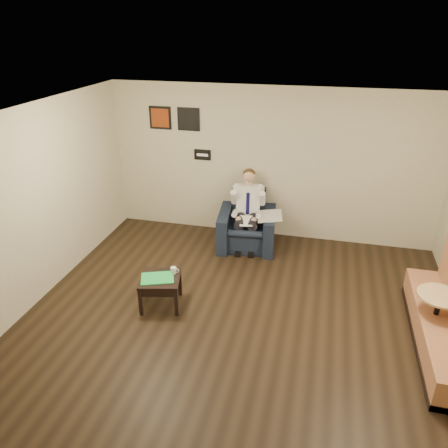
% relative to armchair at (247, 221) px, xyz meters
% --- Properties ---
extents(ground, '(6.00, 6.00, 0.00)m').
position_rel_armchair_xyz_m(ground, '(0.32, -2.42, -0.49)').
color(ground, black).
rests_on(ground, ground).
extents(wall_back, '(6.00, 0.02, 2.80)m').
position_rel_armchair_xyz_m(wall_back, '(0.32, 0.58, 0.91)').
color(wall_back, beige).
rests_on(wall_back, ground).
extents(wall_left, '(0.02, 6.00, 2.80)m').
position_rel_armchair_xyz_m(wall_left, '(-2.68, -2.42, 0.91)').
color(wall_left, beige).
rests_on(wall_left, ground).
extents(ceiling, '(6.00, 6.00, 0.02)m').
position_rel_armchair_xyz_m(ceiling, '(0.32, -2.42, 2.31)').
color(ceiling, white).
rests_on(ceiling, wall_back).
extents(seating_sign, '(0.32, 0.02, 0.20)m').
position_rel_armchair_xyz_m(seating_sign, '(-0.98, 0.56, 1.01)').
color(seating_sign, black).
rests_on(seating_sign, wall_back).
extents(art_print_left, '(0.42, 0.03, 0.42)m').
position_rel_armchair_xyz_m(art_print_left, '(-1.78, 0.56, 1.66)').
color(art_print_left, '#923711').
rests_on(art_print_left, wall_back).
extents(art_print_right, '(0.42, 0.03, 0.42)m').
position_rel_armchair_xyz_m(art_print_right, '(-1.23, 0.56, 1.66)').
color(art_print_right, black).
rests_on(art_print_right, wall_back).
extents(armchair, '(1.12, 1.12, 0.98)m').
position_rel_armchair_xyz_m(armchair, '(0.00, 0.00, 0.00)').
color(armchair, black).
rests_on(armchair, ground).
extents(seated_man, '(0.74, 1.02, 1.34)m').
position_rel_armchair_xyz_m(seated_man, '(0.01, -0.13, 0.18)').
color(seated_man, silver).
rests_on(seated_man, armchair).
extents(lap_papers, '(0.28, 0.35, 0.01)m').
position_rel_armchair_xyz_m(lap_papers, '(0.03, -0.23, 0.11)').
color(lap_papers, white).
rests_on(lap_papers, seated_man).
extents(newspaper, '(0.51, 0.59, 0.01)m').
position_rel_armchair_xyz_m(newspaper, '(0.42, -0.06, 0.18)').
color(newspaper, silver).
rests_on(newspaper, armchair).
extents(side_table, '(0.68, 0.68, 0.46)m').
position_rel_armchair_xyz_m(side_table, '(-0.86, -2.12, -0.26)').
color(side_table, black).
rests_on(side_table, ground).
extents(green_folder, '(0.55, 0.47, 0.01)m').
position_rel_armchair_xyz_m(green_folder, '(-0.89, -2.15, -0.02)').
color(green_folder, green).
rests_on(green_folder, side_table).
extents(coffee_mug, '(0.10, 0.10, 0.10)m').
position_rel_armchair_xyz_m(coffee_mug, '(-0.71, -1.96, 0.02)').
color(coffee_mug, white).
rests_on(coffee_mug, side_table).
extents(smartphone, '(0.15, 0.08, 0.01)m').
position_rel_armchair_xyz_m(smartphone, '(-0.85, -1.95, -0.02)').
color(smartphone, black).
rests_on(smartphone, side_table).
extents(banquette, '(0.56, 2.36, 1.21)m').
position_rel_armchair_xyz_m(banquette, '(2.91, -2.09, 0.12)').
color(banquette, '#A2653F').
rests_on(banquette, ground).
extents(cafe_table, '(0.66, 0.66, 0.70)m').
position_rel_armchair_xyz_m(cafe_table, '(2.85, -2.02, -0.14)').
color(cafe_table, tan).
rests_on(cafe_table, ground).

